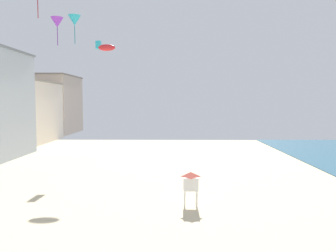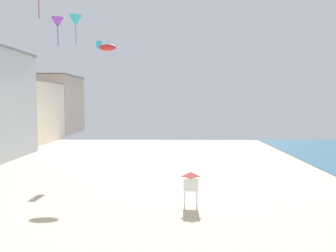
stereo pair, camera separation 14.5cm
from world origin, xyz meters
TOP-DOWN VIEW (x-y plane):
  - boardwalk_hotel_far at (-24.33, 55.96)m, footprint 13.83×15.49m
  - boardwalk_hotel_distant at (-24.33, 74.28)m, footprint 12.17×15.82m
  - lifeguard_stand at (7.36, 17.86)m, footprint 1.10×1.10m
  - kite_cyan_box at (-4.40, 39.87)m, footprint 0.69×0.69m
  - kite_cyan_delta at (-7.71, 39.99)m, footprint 1.73×1.73m
  - kite_red_parafoil_2 at (-1.89, 33.06)m, footprint 2.02×0.56m
  - kite_purple_delta at (-3.40, 20.56)m, footprint 0.99×0.99m

SIDE VIEW (x-z plane):
  - lifeguard_stand at x=7.36m, z-range 0.56..3.11m
  - boardwalk_hotel_far at x=-24.33m, z-range 0.01..11.65m
  - boardwalk_hotel_distant at x=-24.33m, z-range 0.01..14.16m
  - kite_red_parafoil_2 at x=-1.89m, z-range 13.82..14.61m
  - kite_purple_delta at x=-3.40m, z-range 13.10..15.35m
  - kite_cyan_box at x=-4.40m, z-range 15.14..16.22m
  - kite_cyan_delta at x=-7.71m, z-range 17.10..21.03m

